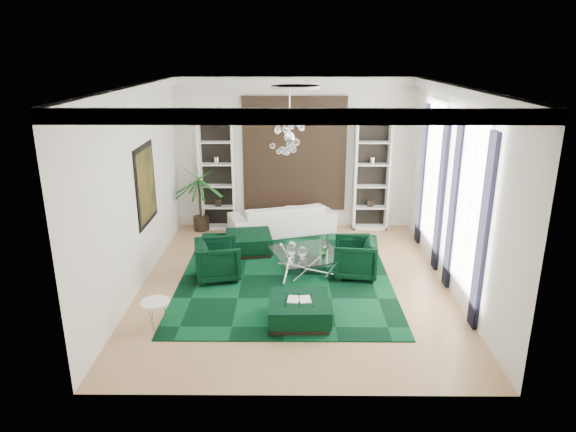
{
  "coord_description": "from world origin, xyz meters",
  "views": [
    {
      "loc": [
        -0.07,
        -9.3,
        4.43
      ],
      "look_at": [
        -0.14,
        0.5,
        1.23
      ],
      "focal_mm": 32.0,
      "sensor_mm": 36.0,
      "label": 1
    }
  ],
  "objects_px": {
    "coffee_table": "(307,263)",
    "ottoman_front": "(299,311)",
    "side_table": "(156,314)",
    "ottoman_side": "(249,243)",
    "armchair_left": "(218,260)",
    "palm": "(199,189)",
    "sofa": "(282,218)",
    "armchair_right": "(355,258)"
  },
  "relations": [
    {
      "from": "armchair_right",
      "to": "ottoman_front",
      "type": "height_order",
      "value": "armchair_right"
    },
    {
      "from": "armchair_left",
      "to": "side_table",
      "type": "relative_size",
      "value": 1.82
    },
    {
      "from": "ottoman_side",
      "to": "side_table",
      "type": "height_order",
      "value": "side_table"
    },
    {
      "from": "armchair_right",
      "to": "ottoman_side",
      "type": "height_order",
      "value": "armchair_right"
    },
    {
      "from": "coffee_table",
      "to": "side_table",
      "type": "height_order",
      "value": "side_table"
    },
    {
      "from": "ottoman_front",
      "to": "armchair_right",
      "type": "bearing_deg",
      "value": 58.25
    },
    {
      "from": "sofa",
      "to": "palm",
      "type": "bearing_deg",
      "value": -23.04
    },
    {
      "from": "armchair_left",
      "to": "ottoman_front",
      "type": "xyz_separation_m",
      "value": [
        1.61,
        -1.73,
        -0.19
      ]
    },
    {
      "from": "ottoman_side",
      "to": "ottoman_front",
      "type": "height_order",
      "value": "ottoman_side"
    },
    {
      "from": "palm",
      "to": "armchair_left",
      "type": "bearing_deg",
      "value": -73.98
    },
    {
      "from": "armchair_right",
      "to": "palm",
      "type": "distance_m",
      "value": 4.6
    },
    {
      "from": "armchair_left",
      "to": "coffee_table",
      "type": "height_order",
      "value": "armchair_left"
    },
    {
      "from": "side_table",
      "to": "palm",
      "type": "distance_m",
      "value": 4.91
    },
    {
      "from": "sofa",
      "to": "side_table",
      "type": "xyz_separation_m",
      "value": [
        -2.0,
        -4.65,
        -0.15
      ]
    },
    {
      "from": "coffee_table",
      "to": "ottoman_side",
      "type": "distance_m",
      "value": 1.73
    },
    {
      "from": "ottoman_side",
      "to": "side_table",
      "type": "relative_size",
      "value": 2.09
    },
    {
      "from": "ottoman_side",
      "to": "side_table",
      "type": "xyz_separation_m",
      "value": [
        -1.28,
        -3.31,
        0.01
      ]
    },
    {
      "from": "armchair_right",
      "to": "palm",
      "type": "xyz_separation_m",
      "value": [
        -3.6,
        2.78,
        0.69
      ]
    },
    {
      "from": "armchair_left",
      "to": "palm",
      "type": "relative_size",
      "value": 0.4
    },
    {
      "from": "side_table",
      "to": "palm",
      "type": "relative_size",
      "value": 0.22
    },
    {
      "from": "ottoman_front",
      "to": "palm",
      "type": "distance_m",
      "value": 5.32
    },
    {
      "from": "armchair_left",
      "to": "armchair_right",
      "type": "distance_m",
      "value": 2.77
    },
    {
      "from": "armchair_right",
      "to": "ottoman_front",
      "type": "bearing_deg",
      "value": -25.21
    },
    {
      "from": "ottoman_side",
      "to": "sofa",
      "type": "bearing_deg",
      "value": 61.36
    },
    {
      "from": "armchair_right",
      "to": "side_table",
      "type": "relative_size",
      "value": 1.81
    },
    {
      "from": "ottoman_front",
      "to": "side_table",
      "type": "height_order",
      "value": "side_table"
    },
    {
      "from": "coffee_table",
      "to": "ottoman_front",
      "type": "height_order",
      "value": "coffee_table"
    },
    {
      "from": "ottoman_front",
      "to": "palm",
      "type": "xyz_separation_m",
      "value": [
        -2.45,
        4.64,
        0.88
      ]
    },
    {
      "from": "coffee_table",
      "to": "ottoman_front",
      "type": "relative_size",
      "value": 1.28
    },
    {
      "from": "sofa",
      "to": "armchair_right",
      "type": "distance_m",
      "value": 3.01
    },
    {
      "from": "armchair_left",
      "to": "side_table",
      "type": "height_order",
      "value": "armchair_left"
    },
    {
      "from": "ottoman_front",
      "to": "side_table",
      "type": "bearing_deg",
      "value": -175.42
    },
    {
      "from": "ottoman_front",
      "to": "side_table",
      "type": "distance_m",
      "value": 2.39
    },
    {
      "from": "coffee_table",
      "to": "ottoman_front",
      "type": "bearing_deg",
      "value": -95.65
    },
    {
      "from": "ottoman_front",
      "to": "armchair_left",
      "type": "bearing_deg",
      "value": 132.94
    },
    {
      "from": "palm",
      "to": "ottoman_front",
      "type": "bearing_deg",
      "value": -62.22
    },
    {
      "from": "armchair_left",
      "to": "side_table",
      "type": "bearing_deg",
      "value": 145.34
    },
    {
      "from": "palm",
      "to": "ottoman_side",
      "type": "bearing_deg",
      "value": -48.54
    },
    {
      "from": "ottoman_side",
      "to": "palm",
      "type": "relative_size",
      "value": 0.46
    },
    {
      "from": "coffee_table",
      "to": "palm",
      "type": "bearing_deg",
      "value": 134.86
    },
    {
      "from": "side_table",
      "to": "armchair_right",
      "type": "bearing_deg",
      "value": 30.2
    },
    {
      "from": "armchair_left",
      "to": "ottoman_side",
      "type": "xyz_separation_m",
      "value": [
        0.51,
        1.39,
        -0.17
      ]
    }
  ]
}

